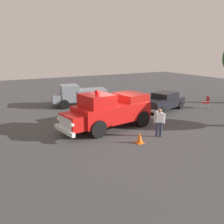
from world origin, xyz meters
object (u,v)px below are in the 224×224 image
object	(u,v)px
lawn_chair_by_car	(206,101)
spectator_seated	(138,109)
parked_pickup	(80,95)
lawn_chair_spare	(141,115)
spectator_standing	(159,121)
traffic_cone	(140,138)
vintage_fire_truck	(109,110)
lawn_chair_near_truck	(139,110)
classic_hot_rod	(163,101)

from	to	relation	value
lawn_chair_by_car	spectator_seated	xyz separation A→B (m)	(0.26, 6.99, 0.11)
parked_pickup	lawn_chair_spare	xyz separation A→B (m)	(-7.08, -1.70, -0.40)
spectator_standing	traffic_cone	distance (m)	1.74
vintage_fire_truck	lawn_chair_near_truck	xyz separation A→B (m)	(1.16, -3.15, -0.61)
vintage_fire_truck	lawn_chair_by_car	bearing A→B (deg)	-84.91
lawn_chair_by_car	lawn_chair_spare	world-z (taller)	same
vintage_fire_truck	spectator_standing	distance (m)	3.31
lawn_chair_near_truck	lawn_chair_spare	bearing A→B (deg)	151.28
parked_pickup	spectator_seated	bearing A→B (deg)	-159.56
lawn_chair_by_car	vintage_fire_truck	bearing A→B (deg)	95.09
vintage_fire_truck	classic_hot_rod	world-z (taller)	vintage_fire_truck
parked_pickup	lawn_chair_near_truck	distance (m)	6.38
lawn_chair_near_truck	lawn_chair_spare	distance (m)	1.33
lawn_chair_by_car	spectator_standing	bearing A→B (deg)	114.03
vintage_fire_truck	lawn_chair_spare	world-z (taller)	vintage_fire_truck
lawn_chair_near_truck	parked_pickup	bearing A→B (deg)	21.57
vintage_fire_truck	spectator_seated	bearing A→B (deg)	-69.20
lawn_chair_by_car	traffic_cone	bearing A→B (deg)	112.06
spectator_seated	lawn_chair_by_car	bearing A→B (deg)	-92.09
vintage_fire_truck	parked_pickup	distance (m)	7.13
parked_pickup	traffic_cone	distance (m)	10.19
lawn_chair_by_car	traffic_cone	size ratio (longest dim) A/B	1.61
lawn_chair_spare	spectator_seated	xyz separation A→B (m)	(1.15, -0.51, 0.11)
parked_pickup	spectator_standing	xyz separation A→B (m)	(-9.85, -0.99, -0.02)
vintage_fire_truck	traffic_cone	world-z (taller)	vintage_fire_truck
lawn_chair_by_car	spectator_standing	world-z (taller)	spectator_standing
spectator_seated	traffic_cone	bearing A→B (deg)	146.49
classic_hot_rod	parked_pickup	bearing A→B (deg)	47.48
parked_pickup	lawn_chair_spare	world-z (taller)	parked_pickup
lawn_chair_near_truck	traffic_cone	distance (m)	5.15
vintage_fire_truck	spectator_seated	size ratio (longest dim) A/B	4.81
lawn_chair_spare	spectator_seated	distance (m)	1.26
classic_hot_rod	lawn_chair_spare	distance (m)	4.27
lawn_chair_near_truck	spectator_seated	world-z (taller)	spectator_seated
vintage_fire_truck	classic_hot_rod	bearing A→B (deg)	-70.98
lawn_chair_spare	spectator_standing	world-z (taller)	spectator_standing
parked_pickup	lawn_chair_spare	size ratio (longest dim) A/B	4.96
lawn_chair_spare	traffic_cone	size ratio (longest dim) A/B	1.61
classic_hot_rod	traffic_cone	bearing A→B (deg)	131.11
vintage_fire_truck	classic_hot_rod	xyz separation A→B (m)	(2.14, -6.20, -0.45)
traffic_cone	spectator_standing	bearing A→B (deg)	-79.01
lawn_chair_near_truck	traffic_cone	xyz separation A→B (m)	(-4.23, 2.93, -0.28)
classic_hot_rod	spectator_standing	distance (m)	6.59
lawn_chair_near_truck	lawn_chair_spare	size ratio (longest dim) A/B	1.00
vintage_fire_truck	lawn_chair_spare	size ratio (longest dim) A/B	6.08
spectator_seated	spectator_standing	xyz separation A→B (m)	(-3.92, 1.22, 0.27)
lawn_chair_by_car	spectator_seated	world-z (taller)	spectator_seated
vintage_fire_truck	parked_pickup	xyz separation A→B (m)	(7.08, -0.81, -0.21)
lawn_chair_near_truck	traffic_cone	world-z (taller)	lawn_chair_near_truck
traffic_cone	parked_pickup	bearing A→B (deg)	-3.30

